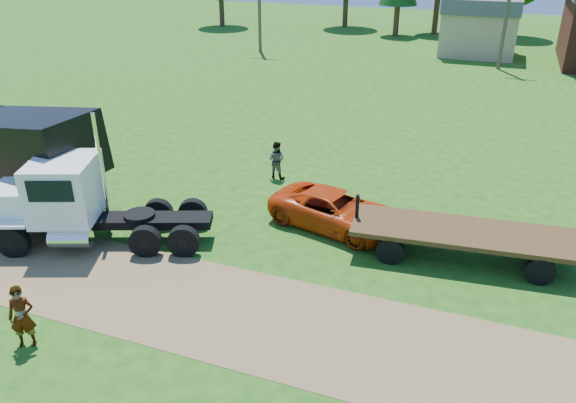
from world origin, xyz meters
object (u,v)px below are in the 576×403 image
(flatbed_trailer, at_px, (464,237))
(black_dump_truck, at_px, (2,150))
(white_semi_tractor, at_px, (70,201))
(spectator_a, at_px, (22,317))
(orange_pickup, at_px, (335,210))

(flatbed_trailer, bearing_deg, black_dump_truck, -178.97)
(white_semi_tractor, bearing_deg, black_dump_truck, 138.77)
(black_dump_truck, height_order, spectator_a, black_dump_truck)
(black_dump_truck, bearing_deg, orange_pickup, 15.84)
(orange_pickup, relative_size, flatbed_trailer, 0.66)
(white_semi_tractor, distance_m, spectator_a, 5.46)
(white_semi_tractor, height_order, spectator_a, white_semi_tractor)
(black_dump_truck, xyz_separation_m, spectator_a, (6.81, -6.42, -1.29))
(flatbed_trailer, relative_size, spectator_a, 4.17)
(white_semi_tractor, xyz_separation_m, flatbed_trailer, (12.46, 3.55, -0.71))
(orange_pickup, bearing_deg, white_semi_tractor, 130.96)
(black_dump_truck, xyz_separation_m, flatbed_trailer, (16.81, 1.96, -1.38))
(black_dump_truck, bearing_deg, white_semi_tractor, -15.74)
(spectator_a, bearing_deg, flatbed_trailer, 9.65)
(flatbed_trailer, height_order, spectator_a, flatbed_trailer)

